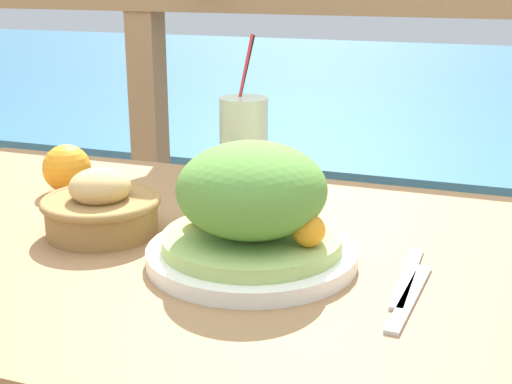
{
  "coord_description": "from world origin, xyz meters",
  "views": [
    {
      "loc": [
        0.36,
        -0.81,
        1.07
      ],
      "look_at": [
        0.05,
        0.07,
        0.77
      ],
      "focal_mm": 50.0,
      "sensor_mm": 36.0,
      "label": 1
    }
  ],
  "objects": [
    {
      "name": "knife",
      "position": [
        0.27,
        -0.02,
        0.72
      ],
      "size": [
        0.02,
        0.18,
        0.0
      ],
      "color": "silver",
      "rests_on": "patio_table"
    },
    {
      "name": "salad_plate",
      "position": [
        0.08,
        -0.03,
        0.78
      ],
      "size": [
        0.27,
        0.27,
        0.15
      ],
      "color": "white",
      "rests_on": "patio_table"
    },
    {
      "name": "orange_near_basket",
      "position": [
        -0.31,
        0.14,
        0.75
      ],
      "size": [
        0.08,
        0.08,
        0.08
      ],
      "color": "orange",
      "rests_on": "patio_table"
    },
    {
      "name": "fork",
      "position": [
        0.28,
        -0.07,
        0.72
      ],
      "size": [
        0.03,
        0.18,
        0.0
      ],
      "color": "silver",
      "rests_on": "patio_table"
    },
    {
      "name": "drink_glass",
      "position": [
        -0.05,
        0.29,
        0.79
      ],
      "size": [
        0.08,
        0.08,
        0.25
      ],
      "color": "beige",
      "rests_on": "patio_table"
    },
    {
      "name": "sea_backdrop",
      "position": [
        0.0,
        3.2,
        0.24
      ],
      "size": [
        12.0,
        4.0,
        0.49
      ],
      "color": "teal",
      "rests_on": "ground_plane"
    },
    {
      "name": "bread_basket",
      "position": [
        -0.16,
        -0.01,
        0.75
      ],
      "size": [
        0.17,
        0.17,
        0.09
      ],
      "color": "olive",
      "rests_on": "patio_table"
    },
    {
      "name": "railing_fence",
      "position": [
        0.0,
        0.7,
        0.76
      ],
      "size": [
        2.8,
        0.08,
        1.06
      ],
      "color": "#937551",
      "rests_on": "ground_plane"
    },
    {
      "name": "patio_table",
      "position": [
        0.0,
        0.0,
        0.62
      ],
      "size": [
        1.23,
        0.72,
        0.71
      ],
      "color": "#997047",
      "rests_on": "ground_plane"
    }
  ]
}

